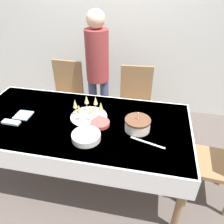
{
  "coord_description": "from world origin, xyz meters",
  "views": [
    {
      "loc": [
        0.65,
        -1.57,
        1.97
      ],
      "look_at": [
        0.32,
        0.03,
        0.88
      ],
      "focal_mm": 35.0,
      "sensor_mm": 36.0,
      "label": 1
    }
  ],
  "objects_px": {
    "plate_stack_main": "(86,137)",
    "person_standing": "(98,65)",
    "champagne_tray": "(88,110)",
    "dining_chair_far_right": "(135,101)",
    "birthday_cake": "(138,124)",
    "dining_chair_far_left": "(67,94)",
    "plate_stack_dessert": "(100,123)"
  },
  "relations": [
    {
      "from": "plate_stack_main",
      "to": "person_standing",
      "type": "xyz_separation_m",
      "value": [
        -0.19,
        1.12,
        0.18
      ]
    },
    {
      "from": "champagne_tray",
      "to": "dining_chair_far_right",
      "type": "bearing_deg",
      "value": 62.88
    },
    {
      "from": "birthday_cake",
      "to": "dining_chair_far_left",
      "type": "bearing_deg",
      "value": 140.48
    },
    {
      "from": "plate_stack_dessert",
      "to": "birthday_cake",
      "type": "bearing_deg",
      "value": 0.21
    },
    {
      "from": "birthday_cake",
      "to": "person_standing",
      "type": "height_order",
      "value": "person_standing"
    },
    {
      "from": "dining_chair_far_left",
      "to": "dining_chair_far_right",
      "type": "bearing_deg",
      "value": -0.01
    },
    {
      "from": "plate_stack_main",
      "to": "plate_stack_dessert",
      "type": "xyz_separation_m",
      "value": [
        0.07,
        0.22,
        -0.01
      ]
    },
    {
      "from": "person_standing",
      "to": "champagne_tray",
      "type": "bearing_deg",
      "value": -81.95
    },
    {
      "from": "dining_chair_far_left",
      "to": "dining_chair_far_right",
      "type": "xyz_separation_m",
      "value": [
        0.92,
        -0.0,
        0.0
      ]
    },
    {
      "from": "birthday_cake",
      "to": "person_standing",
      "type": "relative_size",
      "value": 0.14
    },
    {
      "from": "person_standing",
      "to": "plate_stack_dessert",
      "type": "bearing_deg",
      "value": -74.15
    },
    {
      "from": "champagne_tray",
      "to": "plate_stack_main",
      "type": "relative_size",
      "value": 1.46
    },
    {
      "from": "dining_chair_far_right",
      "to": "plate_stack_dessert",
      "type": "height_order",
      "value": "dining_chair_far_right"
    },
    {
      "from": "dining_chair_far_right",
      "to": "birthday_cake",
      "type": "relative_size",
      "value": 4.29
    },
    {
      "from": "champagne_tray",
      "to": "dining_chair_far_left",
      "type": "bearing_deg",
      "value": 126.32
    },
    {
      "from": "dining_chair_far_right",
      "to": "plate_stack_dessert",
      "type": "bearing_deg",
      "value": -105.55
    },
    {
      "from": "dining_chair_far_right",
      "to": "champagne_tray",
      "type": "xyz_separation_m",
      "value": [
        -0.38,
        -0.74,
        0.29
      ]
    },
    {
      "from": "champagne_tray",
      "to": "plate_stack_dessert",
      "type": "height_order",
      "value": "champagne_tray"
    },
    {
      "from": "dining_chair_far_left",
      "to": "champagne_tray",
      "type": "height_order",
      "value": "dining_chair_far_left"
    },
    {
      "from": "dining_chair_far_left",
      "to": "birthday_cake",
      "type": "height_order",
      "value": "dining_chair_far_left"
    },
    {
      "from": "champagne_tray",
      "to": "plate_stack_dessert",
      "type": "relative_size",
      "value": 2.07
    },
    {
      "from": "plate_stack_main",
      "to": "person_standing",
      "type": "height_order",
      "value": "person_standing"
    },
    {
      "from": "champagne_tray",
      "to": "person_standing",
      "type": "bearing_deg",
      "value": 98.05
    },
    {
      "from": "plate_stack_main",
      "to": "plate_stack_dessert",
      "type": "relative_size",
      "value": 1.42
    },
    {
      "from": "champagne_tray",
      "to": "plate_stack_dessert",
      "type": "bearing_deg",
      "value": -36.99
    },
    {
      "from": "dining_chair_far_right",
      "to": "birthday_cake",
      "type": "bearing_deg",
      "value": -83.03
    },
    {
      "from": "dining_chair_far_right",
      "to": "plate_stack_main",
      "type": "distance_m",
      "value": 1.13
    },
    {
      "from": "dining_chair_far_left",
      "to": "plate_stack_dessert",
      "type": "distance_m",
      "value": 1.12
    },
    {
      "from": "dining_chair_far_left",
      "to": "plate_stack_main",
      "type": "bearing_deg",
      "value": -59.79
    },
    {
      "from": "champagne_tray",
      "to": "person_standing",
      "type": "relative_size",
      "value": 0.22
    },
    {
      "from": "dining_chair_far_right",
      "to": "plate_stack_main",
      "type": "relative_size",
      "value": 4.01
    },
    {
      "from": "dining_chair_far_right",
      "to": "champagne_tray",
      "type": "bearing_deg",
      "value": -117.12
    }
  ]
}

